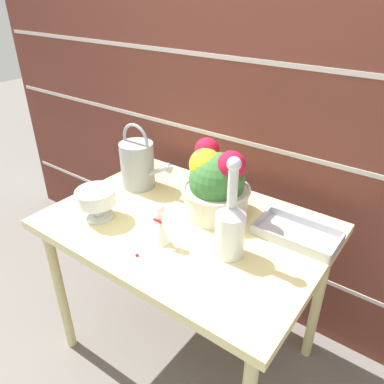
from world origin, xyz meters
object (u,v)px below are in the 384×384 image
at_px(flower_planter, 216,184).
at_px(glass_decanter, 230,225).
at_px(crystal_pedestal_bowl, 97,199).
at_px(watering_can, 138,164).
at_px(wire_tray, 297,235).
at_px(figurine_vase, 161,228).

height_order(flower_planter, glass_decanter, glass_decanter).
relative_size(crystal_pedestal_bowl, glass_decanter, 0.44).
xyz_separation_m(crystal_pedestal_bowl, flower_planter, (0.35, 0.31, 0.05)).
distance_m(watering_can, wire_tray, 0.75).
bearing_deg(crystal_pedestal_bowl, glass_decanter, 11.65).
bearing_deg(glass_decanter, figurine_vase, -158.51).
xyz_separation_m(flower_planter, figurine_vase, (-0.04, -0.28, -0.07)).
bearing_deg(glass_decanter, flower_planter, 133.79).
relative_size(flower_planter, figurine_vase, 1.87).
distance_m(watering_can, flower_planter, 0.41).
xyz_separation_m(flower_planter, wire_tray, (0.34, 0.04, -0.12)).
bearing_deg(watering_can, glass_decanter, -16.83).
relative_size(watering_can, figurine_vase, 1.89).
height_order(watering_can, figurine_vase, watering_can).
xyz_separation_m(figurine_vase, wire_tray, (0.38, 0.32, -0.05)).
xyz_separation_m(glass_decanter, wire_tray, (0.15, 0.23, -0.11)).
bearing_deg(wire_tray, crystal_pedestal_bowl, -153.62).
xyz_separation_m(crystal_pedestal_bowl, glass_decanter, (0.54, 0.11, 0.04)).
bearing_deg(flower_planter, glass_decanter, -46.21).
bearing_deg(glass_decanter, wire_tray, 56.95).
height_order(watering_can, wire_tray, watering_can).
relative_size(glass_decanter, wire_tray, 1.21).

